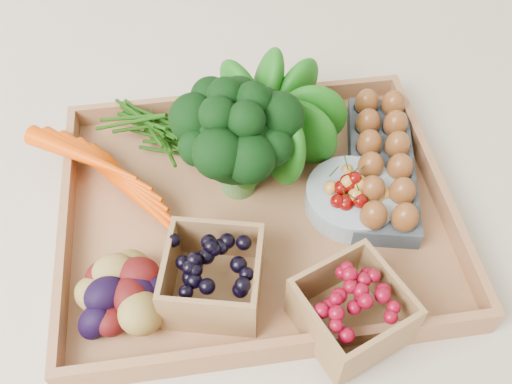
{
  "coord_description": "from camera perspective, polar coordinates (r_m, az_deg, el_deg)",
  "views": [
    {
      "loc": [
        -0.07,
        -0.49,
        0.69
      ],
      "look_at": [
        0.0,
        0.0,
        0.06
      ],
      "focal_mm": 40.0,
      "sensor_mm": 36.0,
      "label": 1
    }
  ],
  "objects": [
    {
      "name": "ground",
      "position": [
        0.85,
        -0.0,
        -2.51
      ],
      "size": [
        4.0,
        4.0,
        0.0
      ],
      "primitive_type": "plane",
      "color": "beige",
      "rests_on": "ground"
    },
    {
      "name": "tray",
      "position": [
        0.84,
        -0.0,
        -2.21
      ],
      "size": [
        0.55,
        0.45,
        0.01
      ],
      "primitive_type": "cube",
      "color": "#A56F45",
      "rests_on": "ground"
    },
    {
      "name": "carrots",
      "position": [
        0.86,
        -13.3,
        1.28
      ],
      "size": [
        0.21,
        0.15,
        0.05
      ],
      "primitive_type": null,
      "color": "#EE4600",
      "rests_on": "tray"
    },
    {
      "name": "lettuce",
      "position": [
        0.85,
        1.03,
        7.81
      ],
      "size": [
        0.16,
        0.16,
        0.16
      ],
      "primitive_type": "sphere",
      "color": "#10530D",
      "rests_on": "tray"
    },
    {
      "name": "broccoli",
      "position": [
        0.81,
        -1.86,
        3.58
      ],
      "size": [
        0.17,
        0.17,
        0.14
      ],
      "primitive_type": null,
      "color": "black",
      "rests_on": "tray"
    },
    {
      "name": "cherry_bowl",
      "position": [
        0.84,
        9.57,
        -0.66
      ],
      "size": [
        0.14,
        0.14,
        0.04
      ],
      "primitive_type": "cylinder",
      "color": "#8C9EA5",
      "rests_on": "tray"
    },
    {
      "name": "egg_carton",
      "position": [
        0.89,
        12.39,
        2.43
      ],
      "size": [
        0.15,
        0.28,
        0.03
      ],
      "primitive_type": "cube",
      "rotation": [
        0.0,
        0.0,
        -0.22
      ],
      "color": "#384147",
      "rests_on": "tray"
    },
    {
      "name": "potatoes",
      "position": [
        0.74,
        -13.27,
        -8.87
      ],
      "size": [
        0.15,
        0.15,
        0.08
      ],
      "primitive_type": null,
      "color": "#3F0A0A",
      "rests_on": "tray"
    },
    {
      "name": "punnet_blackberry",
      "position": [
        0.73,
        -4.3,
        -8.39
      ],
      "size": [
        0.14,
        0.14,
        0.08
      ],
      "primitive_type": "cube",
      "rotation": [
        0.0,
        0.0,
        -0.24
      ],
      "color": "black",
      "rests_on": "tray"
    },
    {
      "name": "punnet_raspberry",
      "position": [
        0.72,
        9.54,
        -11.63
      ],
      "size": [
        0.15,
        0.15,
        0.08
      ],
      "primitive_type": "cube",
      "rotation": [
        0.0,
        0.0,
        0.39
      ],
      "color": "maroon",
      "rests_on": "tray"
    }
  ]
}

